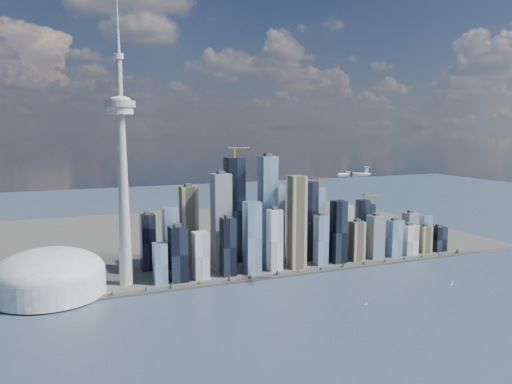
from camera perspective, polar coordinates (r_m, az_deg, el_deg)
name	(u,v)px	position (r m, az deg, el deg)	size (l,w,h in m)	color
ground	(340,319)	(853.27, 9.61, -14.09)	(4000.00, 4000.00, 0.00)	#304354
seawall	(277,276)	(1060.81, 2.38, -9.56)	(1100.00, 22.00, 4.00)	#383838
land	(213,234)	(1468.98, -4.98, -4.82)	(1400.00, 900.00, 3.00)	#4C4C47
shoreline_trees	(277,273)	(1058.86, 2.38, -9.21)	(960.53, 7.20, 8.80)	#3F2D1E
skyscraper_cluster	(285,228)	(1141.82, 3.31, -4.16)	(736.00, 142.00, 266.34)	black
needle_tower	(122,167)	(992.63, -15.02, 2.79)	(56.00, 56.00, 550.50)	#999994
dome_stadium	(49,275)	(1009.19, -22.57, -8.80)	(200.00, 200.00, 86.00)	#BABABA
airplane	(353,174)	(970.47, 11.06, 2.03)	(75.92, 67.24, 18.50)	silver
sailboat_west	(366,303)	(922.30, 12.48, -12.30)	(6.67, 3.94, 9.47)	white
sailboat_east	(452,283)	(1081.54, 21.50, -9.69)	(6.93, 2.31, 9.60)	white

